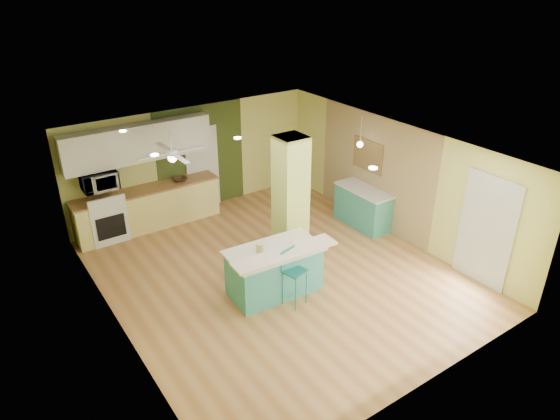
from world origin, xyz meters
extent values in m
cube|color=#9E6637|center=(0.00, 0.00, -0.01)|extent=(6.00, 7.00, 0.01)
cube|color=white|center=(0.00, 0.00, 2.50)|extent=(6.00, 7.00, 0.01)
cube|color=#CCCF6F|center=(0.00, 3.50, 1.25)|extent=(6.00, 0.01, 2.50)
cube|color=#CCCF6F|center=(0.00, -3.50, 1.25)|extent=(6.00, 0.01, 2.50)
cube|color=#CCCF6F|center=(-3.00, 0.00, 1.25)|extent=(0.01, 7.00, 2.50)
cube|color=#CCCF6F|center=(3.00, 0.00, 1.25)|extent=(0.01, 7.00, 2.50)
cube|color=#8D7550|center=(2.99, 0.60, 1.25)|extent=(0.02, 3.40, 2.50)
cube|color=#39471C|center=(0.20, 3.49, 1.25)|extent=(2.20, 0.02, 2.50)
cube|color=silver|center=(0.20, 3.46, 1.00)|extent=(0.82, 0.05, 2.00)
cube|color=silver|center=(2.97, -2.30, 1.05)|extent=(0.04, 1.08, 2.10)
cube|color=#C2D462|center=(0.65, 0.50, 1.25)|extent=(0.55, 0.55, 2.50)
cube|color=#EADC7A|center=(-1.30, 3.20, 0.45)|extent=(3.20, 0.60, 0.90)
cube|color=brown|center=(-1.30, 3.20, 0.92)|extent=(3.25, 0.63, 0.04)
cube|color=white|center=(-2.25, 3.20, 0.45)|extent=(0.76, 0.64, 0.90)
cube|color=black|center=(-2.25, 2.87, 0.42)|extent=(0.59, 0.02, 0.50)
cube|color=white|center=(-2.25, 2.90, 0.99)|extent=(0.76, 0.06, 0.18)
cube|color=silver|center=(-1.30, 3.32, 1.95)|extent=(3.20, 0.34, 0.80)
imported|color=white|center=(-2.25, 3.20, 1.35)|extent=(0.70, 0.48, 0.39)
cylinder|color=white|center=(-1.10, 2.00, 2.30)|extent=(0.03, 0.03, 0.40)
cylinder|color=white|center=(-1.10, 2.00, 2.10)|extent=(0.24, 0.24, 0.10)
sphere|color=white|center=(-1.10, 2.00, 1.98)|extent=(0.18, 0.18, 0.18)
cylinder|color=white|center=(2.65, 0.75, 2.19)|extent=(0.01, 0.01, 0.62)
sphere|color=white|center=(2.65, 0.75, 1.88)|extent=(0.14, 0.14, 0.14)
cube|color=brown|center=(2.96, 0.80, 1.55)|extent=(0.03, 0.90, 0.70)
cube|color=teal|center=(-0.38, -0.45, 0.42)|extent=(1.62, 0.88, 0.84)
cube|color=silver|center=(-0.38, -0.45, 0.86)|extent=(1.72, 0.97, 0.05)
cube|color=teal|center=(-0.40, -0.83, 0.95)|extent=(1.79, 0.23, 0.12)
cube|color=silver|center=(-0.40, -0.83, 1.00)|extent=(1.93, 0.49, 0.04)
cylinder|color=teal|center=(-0.40, -1.13, 0.33)|extent=(0.02, 0.02, 0.66)
cylinder|color=teal|center=(-0.11, -1.06, 0.33)|extent=(0.02, 0.02, 0.66)
cylinder|color=teal|center=(-0.47, -0.85, 0.33)|extent=(0.02, 0.02, 0.66)
cylinder|color=teal|center=(-0.19, -0.77, 0.33)|extent=(0.02, 0.02, 0.66)
cube|color=teal|center=(-0.29, -0.95, 0.67)|extent=(0.42, 0.42, 0.03)
cube|color=teal|center=(-0.33, -0.80, 0.87)|extent=(0.34, 0.11, 0.37)
cube|color=teal|center=(2.70, 0.57, 0.43)|extent=(0.55, 1.32, 0.85)
cube|color=silver|center=(2.70, 0.57, 0.87)|extent=(0.59, 1.38, 0.04)
imported|color=#352516|center=(-0.51, 3.18, 0.98)|extent=(0.32, 0.32, 0.08)
cylinder|color=gold|center=(-0.62, -0.38, 0.97)|extent=(0.13, 0.13, 0.17)
camera|label=1|loc=(-4.52, -6.68, 5.36)|focal=32.00mm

